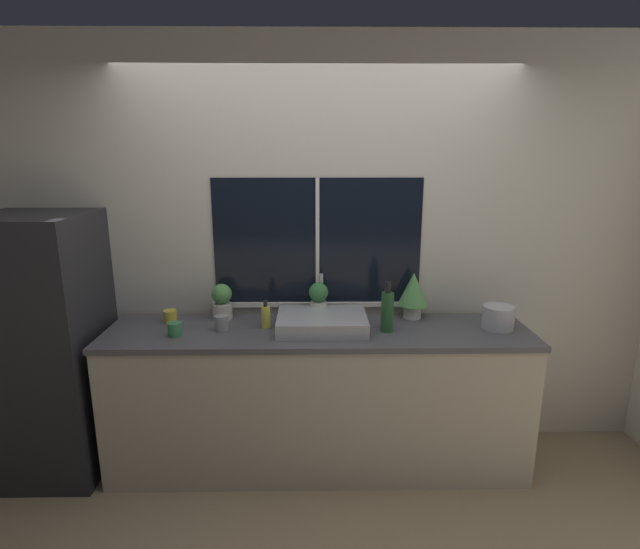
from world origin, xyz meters
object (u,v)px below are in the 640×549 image
object	(u,v)px
refrigerator	(48,347)
mug_green	(175,329)
bottle_tall	(387,311)
soap_bottle	(266,316)
kettle	(498,316)
potted_plant_right	(413,292)
mug_grey	(222,323)
sink	(322,322)
mug_yellow	(170,316)
potted_plant_center	(319,299)
potted_plant_left	(222,301)

from	to	relation	value
refrigerator	mug_green	xyz separation A→B (m)	(0.82, -0.09, 0.14)
bottle_tall	soap_bottle	bearing A→B (deg)	174.22
bottle_tall	kettle	distance (m)	0.69
potted_plant_right	soap_bottle	distance (m)	0.96
mug_green	mug_grey	size ratio (longest dim) A/B	0.88
sink	mug_green	world-z (taller)	sink
potted_plant_right	mug_yellow	xyz separation A→B (m)	(-1.56, -0.07, -0.14)
refrigerator	mug_green	size ratio (longest dim) A/B	20.14
refrigerator	potted_plant_right	world-z (taller)	refrigerator
potted_plant_center	kettle	size ratio (longest dim) A/B	1.25
potted_plant_center	bottle_tall	xyz separation A→B (m)	(0.41, -0.24, -0.00)
mug_green	kettle	xyz separation A→B (m)	(1.96, 0.10, 0.04)
mug_grey	potted_plant_right	bearing A→B (deg)	10.16
mug_grey	potted_plant_center	bearing A→B (deg)	20.04
mug_grey	bottle_tall	bearing A→B (deg)	-1.60
bottle_tall	mug_grey	world-z (taller)	bottle_tall
sink	bottle_tall	bearing A→B (deg)	-6.07
sink	potted_plant_left	xyz separation A→B (m)	(-0.65, 0.20, 0.07)
potted_plant_left	potted_plant_right	distance (m)	1.24
sink	mug_grey	xyz separation A→B (m)	(-0.61, -0.01, 0.00)
mug_yellow	mug_grey	distance (m)	0.39
potted_plant_left	mug_yellow	xyz separation A→B (m)	(-0.32, -0.07, -0.08)
refrigerator	soap_bottle	bearing A→B (deg)	1.79
refrigerator	mug_grey	xyz separation A→B (m)	(1.08, -0.00, 0.15)
soap_bottle	kettle	distance (m)	1.43
refrigerator	mug_grey	bearing A→B (deg)	-0.25
refrigerator	kettle	world-z (taller)	refrigerator
mug_yellow	mug_green	bearing A→B (deg)	-68.74
mug_green	bottle_tall	bearing A→B (deg)	2.76
sink	kettle	world-z (taller)	sink
bottle_tall	kettle	xyz separation A→B (m)	(0.69, 0.04, -0.05)
refrigerator	mug_yellow	size ratio (longest dim) A/B	19.73
potted_plant_center	potted_plant_right	distance (m)	0.62
bottle_tall	mug_grey	size ratio (longest dim) A/B	3.37
potted_plant_right	kettle	world-z (taller)	potted_plant_right
sink	potted_plant_right	xyz separation A→B (m)	(0.60, 0.20, 0.13)
refrigerator	mug_yellow	xyz separation A→B (m)	(0.72, 0.15, 0.14)
mug_green	kettle	world-z (taller)	kettle
soap_bottle	kettle	size ratio (longest dim) A/B	0.92
potted_plant_right	bottle_tall	distance (m)	0.32
refrigerator	mug_green	world-z (taller)	refrigerator
bottle_tall	mug_green	world-z (taller)	bottle_tall
soap_bottle	mug_grey	xyz separation A→B (m)	(-0.27, -0.05, -0.03)
sink	refrigerator	bearing A→B (deg)	-179.70
bottle_tall	mug_green	size ratio (longest dim) A/B	3.84
potted_plant_center	sink	bearing A→B (deg)	-84.78
sink	mug_grey	world-z (taller)	sink
potted_plant_left	mug_grey	size ratio (longest dim) A/B	2.53
potted_plant_center	potted_plant_right	bearing A→B (deg)	0.00
soap_bottle	mug_grey	bearing A→B (deg)	-169.99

